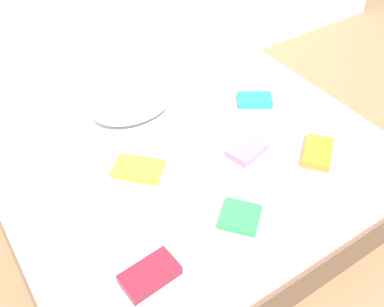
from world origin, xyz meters
The scene contains 10 objects.
ground_plane centered at (0.00, 0.00, 0.00)m, with size 8.00×8.00×0.00m, color #93704C.
bed centered at (0.00, 0.00, 0.25)m, with size 2.00×1.50×0.50m.
pillow centered at (-0.11, 0.52, 0.56)m, with size 0.48×0.34×0.13m, color white.
textbook_teal centered at (0.55, 0.20, 0.52)m, with size 0.20×0.13×0.04m, color teal.
textbook_pink centered at (0.23, -0.12, 0.52)m, with size 0.21×0.14×0.04m, color pink.
textbook_white centered at (0.73, -0.01, 0.51)m, with size 0.17×0.18×0.02m, color white.
textbook_orange centered at (0.53, -0.34, 0.52)m, with size 0.23×0.14×0.04m, color orange.
textbook_yellow centered at (-0.31, 0.07, 0.52)m, with size 0.25×0.16×0.03m, color yellow.
textbook_green centered at (-0.07, -0.45, 0.52)m, with size 0.17×0.17×0.03m, color green.
textbook_maroon centered at (-0.56, -0.49, 0.52)m, with size 0.23×0.13×0.05m, color maroon.
Camera 1 is at (-0.95, -1.38, 2.08)m, focal length 41.16 mm.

